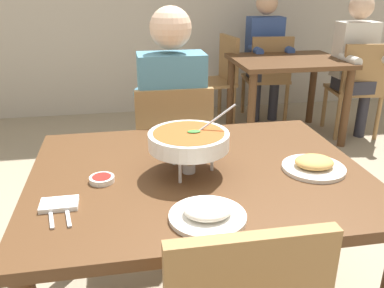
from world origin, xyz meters
TOP-DOWN VIEW (x-y plane):
  - dining_table_main at (0.00, 0.00)m, footprint 1.27×0.99m
  - chair_diner_main at (-0.00, 0.78)m, footprint 0.44×0.44m
  - diner_main at (0.00, 0.81)m, footprint 0.40×0.45m
  - curry_bowl at (-0.04, -0.01)m, footprint 0.33×0.30m
  - rice_plate at (-0.04, -0.34)m, footprint 0.24×0.24m
  - appetizer_plate at (0.44, -0.07)m, footprint 0.24×0.24m
  - sauce_dish at (-0.36, -0.03)m, footprint 0.09×0.09m
  - napkin_folded at (-0.50, -0.18)m, footprint 0.12×0.08m
  - fork_utensil at (-0.52, -0.23)m, footprint 0.04×0.17m
  - spoon_utensil at (-0.47, -0.23)m, footprint 0.04×0.17m
  - dining_table_far at (1.25, 2.14)m, footprint 1.00×0.80m
  - chair_bg_left at (1.92, 2.02)m, footprint 0.50×0.50m
  - chair_bg_middle at (1.25, 2.63)m, footprint 0.48×0.48m
  - chair_bg_right at (0.73, 2.67)m, footprint 0.50×0.50m
  - patron_bg_left at (1.89, 2.08)m, footprint 0.40×0.45m
  - patron_bg_middle at (1.23, 2.71)m, footprint 0.40×0.45m

SIDE VIEW (x-z plane):
  - chair_diner_main at x=0.00m, z-range 0.06..0.96m
  - chair_bg_left at x=1.92m, z-range 0.06..0.96m
  - chair_bg_middle at x=1.25m, z-range 0.06..0.96m
  - chair_bg_right at x=0.73m, z-range 0.06..0.96m
  - dining_table_far at x=1.25m, z-range 0.24..1.00m
  - dining_table_main at x=0.00m, z-range 0.27..1.03m
  - diner_main at x=0.00m, z-range 0.09..1.40m
  - patron_bg_left at x=1.89m, z-range 0.09..1.40m
  - patron_bg_middle at x=1.23m, z-range 0.09..1.40m
  - fork_utensil at x=-0.52m, z-range 0.75..0.76m
  - spoon_utensil at x=-0.47m, z-range 0.75..0.76m
  - napkin_folded at x=-0.50m, z-range 0.75..0.77m
  - sauce_dish at x=-0.36m, z-range 0.75..0.78m
  - rice_plate at x=-0.04m, z-range 0.75..0.80m
  - appetizer_plate at x=0.44m, z-range 0.75..0.80m
  - curry_bowl at x=-0.04m, z-range 0.75..1.01m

